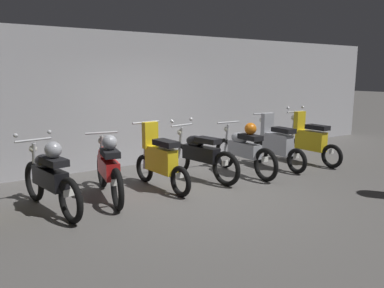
{
  "coord_description": "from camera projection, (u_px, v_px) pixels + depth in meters",
  "views": [
    {
      "loc": [
        -3.65,
        -5.28,
        2.02
      ],
      "look_at": [
        0.19,
        0.55,
        0.75
      ],
      "focal_mm": 35.71,
      "sensor_mm": 36.0,
      "label": 1
    }
  ],
  "objects": [
    {
      "name": "ground_plane",
      "position": [
        200.0,
        192.0,
        6.67
      ],
      "size": [
        80.0,
        80.0,
        0.0
      ],
      "primitive_type": "plane",
      "color": "#565451"
    },
    {
      "name": "back_wall",
      "position": [
        134.0,
        100.0,
        8.59
      ],
      "size": [
        16.0,
        0.3,
        2.93
      ],
      "primitive_type": "cube",
      "color": "#ADADB2",
      "rests_on": "ground"
    },
    {
      "name": "motorbike_slot_1",
      "position": [
        50.0,
        177.0,
        5.66
      ],
      "size": [
        0.59,
        1.94,
        1.15
      ],
      "color": "black",
      "rests_on": "ground"
    },
    {
      "name": "motorbike_slot_2",
      "position": [
        108.0,
        167.0,
        6.29
      ],
      "size": [
        0.6,
        1.93,
        1.08
      ],
      "color": "black",
      "rests_on": "ground"
    },
    {
      "name": "motorbike_slot_3",
      "position": [
        160.0,
        160.0,
        6.79
      ],
      "size": [
        0.56,
        1.68,
        1.18
      ],
      "color": "black",
      "rests_on": "ground"
    },
    {
      "name": "motorbike_slot_4",
      "position": [
        200.0,
        154.0,
        7.42
      ],
      "size": [
        0.62,
        1.93,
        1.15
      ],
      "color": "black",
      "rests_on": "ground"
    },
    {
      "name": "motorbike_slot_5",
      "position": [
        244.0,
        149.0,
        7.79
      ],
      "size": [
        0.56,
        1.95,
        1.08
      ],
      "color": "black",
      "rests_on": "ground"
    },
    {
      "name": "motorbike_slot_6",
      "position": [
        276.0,
        144.0,
        8.34
      ],
      "size": [
        0.56,
        1.68,
        1.18
      ],
      "color": "black",
      "rests_on": "ground"
    },
    {
      "name": "motorbike_slot_7",
      "position": [
        309.0,
        140.0,
        8.77
      ],
      "size": [
        0.59,
        1.68,
        1.29
      ],
      "color": "black",
      "rests_on": "ground"
    }
  ]
}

